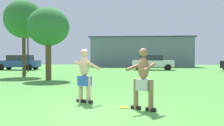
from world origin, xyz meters
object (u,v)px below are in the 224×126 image
at_px(player_in_gray, 143,78).
at_px(car_white_near_post, 152,62).
at_px(lamp_post, 28,39).
at_px(tree_left_field, 24,19).
at_px(player_with_cap, 85,73).
at_px(tree_right_field, 48,27).
at_px(frisbee, 124,108).
at_px(car_blue_far_end, 19,62).

relative_size(player_in_gray, car_white_near_post, 0.37).
relative_size(lamp_post, tree_left_field, 0.89).
distance_m(car_white_near_post, tree_left_field, 14.22).
relative_size(player_with_cap, lamp_post, 0.34).
relative_size(player_with_cap, tree_left_field, 0.30).
bearing_deg(player_with_cap, tree_right_field, 115.82).
bearing_deg(lamp_post, player_with_cap, -62.01).
bearing_deg(player_with_cap, player_in_gray, -29.65).
bearing_deg(lamp_post, frisbee, -59.83).
bearing_deg(car_white_near_post, tree_right_field, -120.60).
bearing_deg(player_in_gray, lamp_post, 121.11).
height_order(car_blue_far_end, lamp_post, lamp_post).
relative_size(car_blue_far_end, tree_left_field, 0.79).
xyz_separation_m(player_in_gray, tree_left_field, (-7.90, 10.88, 3.21)).
relative_size(frisbee, tree_right_field, 0.06).
bearing_deg(car_white_near_post, player_in_gray, -95.35).
bearing_deg(lamp_post, tree_right_field, -60.10).
bearing_deg(lamp_post, tree_left_field, -69.87).
xyz_separation_m(player_in_gray, car_white_near_post, (1.93, 20.63, -0.01)).
relative_size(frisbee, car_blue_far_end, 0.07).
height_order(frisbee, tree_right_field, tree_right_field).
distance_m(tree_left_field, tree_right_field, 3.70).
bearing_deg(frisbee, player_in_gray, -25.93).
xyz_separation_m(player_in_gray, frisbee, (-0.51, 0.25, -0.82)).
bearing_deg(tree_left_field, player_in_gray, -54.01).
bearing_deg(tree_left_field, car_white_near_post, 44.74).
height_order(player_in_gray, frisbee, player_in_gray).
xyz_separation_m(tree_left_field, tree_right_field, (2.60, -2.48, -0.88)).
bearing_deg(frisbee, player_with_cap, 148.85).
xyz_separation_m(player_with_cap, tree_right_field, (-3.59, 7.43, 2.28)).
height_order(car_white_near_post, tree_right_field, tree_right_field).
xyz_separation_m(player_in_gray, lamp_post, (-9.97, 16.52, 2.20)).
bearing_deg(lamp_post, car_blue_far_end, 126.23).
relative_size(car_white_near_post, tree_left_field, 0.81).
distance_m(player_with_cap, frisbee, 1.65).
relative_size(player_in_gray, tree_right_field, 0.37).
relative_size(frisbee, tree_left_field, 0.05).
height_order(player_in_gray, car_blue_far_end, player_in_gray).
xyz_separation_m(player_with_cap, tree_left_field, (-6.20, 9.91, 3.16)).
relative_size(tree_left_field, tree_right_field, 1.25).
bearing_deg(car_blue_far_end, player_with_cap, -60.51).
xyz_separation_m(car_blue_far_end, tree_left_field, (4.39, -8.81, 3.23)).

